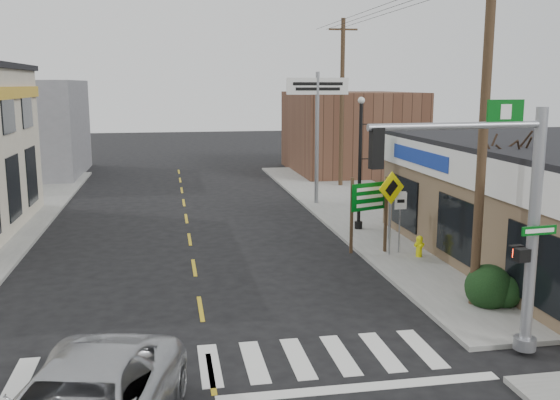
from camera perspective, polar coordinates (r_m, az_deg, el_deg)
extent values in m
plane|color=black|center=(14.05, -6.33, -15.48)|extent=(140.00, 140.00, 0.00)
cube|color=gray|center=(28.07, 10.34, -2.14)|extent=(6.00, 38.00, 0.13)
cube|color=gold|center=(21.52, -7.86, -6.14)|extent=(0.12, 56.00, 0.01)
cube|color=silver|center=(14.40, -6.45, -14.77)|extent=(11.00, 2.20, 0.01)
cube|color=brown|center=(44.61, 6.40, 6.18)|extent=(8.00, 10.00, 5.60)
cube|color=slate|center=(45.86, -23.31, 6.01)|extent=(9.00, 10.00, 6.40)
cylinder|color=gray|center=(15.01, 22.14, -2.75)|extent=(0.26, 0.26, 5.54)
cylinder|color=gray|center=(13.68, 15.58, 6.61)|extent=(4.06, 0.15, 0.15)
cube|color=black|center=(13.02, 8.19, 4.87)|extent=(0.26, 0.20, 0.83)
cube|color=#054E10|center=(14.81, 22.61, -2.59)|extent=(0.88, 0.04, 0.20)
cube|color=#054E10|center=(14.18, 19.71, 7.63)|extent=(0.88, 0.05, 0.51)
cube|color=black|center=(14.95, 21.29, -4.74)|extent=(0.30, 0.24, 0.30)
cube|color=#493421|center=(22.46, 6.57, -1.43)|extent=(0.10, 0.10, 2.76)
cube|color=#493421|center=(22.86, 9.65, -1.30)|extent=(0.10, 0.10, 2.76)
cube|color=#06531B|center=(22.47, 8.22, 0.33)|extent=(1.58, 0.05, 0.99)
cylinder|color=#EEEC0C|center=(22.64, 12.60, -4.32)|extent=(0.22, 0.22, 0.61)
sphere|color=#EEEC0C|center=(22.56, 12.64, -3.49)|extent=(0.24, 0.24, 0.24)
cylinder|color=gray|center=(22.47, 10.05, -1.53)|extent=(0.07, 0.07, 2.76)
cube|color=#EAE006|center=(22.25, 10.16, 1.09)|extent=(1.17, 0.03, 1.17)
cylinder|color=black|center=(26.14, 7.31, 3.08)|extent=(0.14, 0.14, 5.31)
sphere|color=silver|center=(25.93, 7.45, 9.02)|extent=(0.29, 0.29, 0.29)
cube|color=#0C5150|center=(26.21, 8.54, 5.31)|extent=(0.02, 0.56, 1.43)
cylinder|color=gray|center=(31.72, 3.40, 5.64)|extent=(0.19, 0.19, 6.62)
cube|color=silver|center=(31.60, 3.45, 10.35)|extent=(3.12, 0.18, 0.83)
cylinder|color=black|center=(20.80, 19.53, -1.75)|extent=(0.23, 0.23, 3.61)
ellipsoid|color=#173618|center=(18.34, 18.52, -7.58)|extent=(1.29, 1.29, 0.97)
ellipsoid|color=black|center=(23.34, 18.89, -3.79)|extent=(1.24, 1.24, 0.93)
cylinder|color=#4F3423|center=(17.46, 18.12, 6.46)|extent=(0.26, 0.26, 9.86)
cylinder|color=#402F1A|center=(37.47, 5.68, 8.77)|extent=(0.26, 0.26, 9.78)
cube|color=#402F1A|center=(37.58, 5.80, 15.26)|extent=(1.70, 0.11, 0.11)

